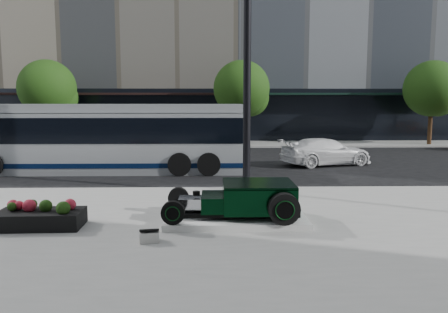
{
  "coord_description": "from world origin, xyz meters",
  "views": [
    {
      "loc": [
        -0.87,
        -16.69,
        3.01
      ],
      "look_at": [
        -0.54,
        -2.2,
        1.2
      ],
      "focal_mm": 35.0,
      "sensor_mm": 36.0,
      "label": 1
    }
  ],
  "objects_px": {
    "flower_planter": "(40,218)",
    "transit_bus": "(103,137)",
    "hot_rod": "(249,198)",
    "white_sedan": "(326,152)",
    "lamppost": "(247,74)"
  },
  "relations": [
    {
      "from": "lamppost",
      "to": "flower_planter",
      "type": "xyz_separation_m",
      "value": [
        -5.11,
        -4.18,
        -3.55
      ]
    },
    {
      "from": "hot_rod",
      "to": "transit_bus",
      "type": "distance_m",
      "value": 10.33
    },
    {
      "from": "transit_bus",
      "to": "white_sedan",
      "type": "relative_size",
      "value": 2.73
    },
    {
      "from": "hot_rod",
      "to": "flower_planter",
      "type": "xyz_separation_m",
      "value": [
        -4.9,
        -0.42,
        -0.35
      ]
    },
    {
      "from": "white_sedan",
      "to": "flower_planter",
      "type": "bearing_deg",
      "value": 121.2
    },
    {
      "from": "transit_bus",
      "to": "hot_rod",
      "type": "bearing_deg",
      "value": -56.7
    },
    {
      "from": "flower_planter",
      "to": "white_sedan",
      "type": "distance_m",
      "value": 14.25
    },
    {
      "from": "lamppost",
      "to": "flower_planter",
      "type": "distance_m",
      "value": 7.49
    },
    {
      "from": "flower_planter",
      "to": "lamppost",
      "type": "bearing_deg",
      "value": 39.25
    },
    {
      "from": "flower_planter",
      "to": "transit_bus",
      "type": "relative_size",
      "value": 0.16
    },
    {
      "from": "hot_rod",
      "to": "flower_planter",
      "type": "distance_m",
      "value": 4.93
    },
    {
      "from": "flower_planter",
      "to": "transit_bus",
      "type": "bearing_deg",
      "value": 94.78
    },
    {
      "from": "flower_planter",
      "to": "hot_rod",
      "type": "bearing_deg",
      "value": 4.93
    },
    {
      "from": "flower_planter",
      "to": "white_sedan",
      "type": "relative_size",
      "value": 0.44
    },
    {
      "from": "lamppost",
      "to": "white_sedan",
      "type": "relative_size",
      "value": 1.84
    }
  ]
}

